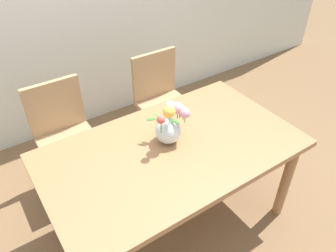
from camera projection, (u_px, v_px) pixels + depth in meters
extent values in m
plane|color=brown|center=(172.00, 220.00, 2.47)|extent=(12.00, 12.00, 0.00)
cube|color=#9E7047|center=(172.00, 150.00, 2.04)|extent=(1.60, 0.93, 0.04)
cylinder|color=#9E7047|center=(286.00, 180.00, 2.33)|extent=(0.07, 0.07, 0.69)
cylinder|color=#9E7047|center=(51.00, 199.00, 2.19)|extent=(0.07, 0.07, 0.69)
cylinder|color=#9E7047|center=(215.00, 126.00, 2.83)|extent=(0.07, 0.07, 0.69)
cube|color=tan|center=(70.00, 143.00, 2.47)|extent=(0.42, 0.42, 0.04)
cylinder|color=tan|center=(105.00, 170.00, 2.57)|extent=(0.04, 0.04, 0.44)
cylinder|color=tan|center=(61.00, 190.00, 2.41)|extent=(0.04, 0.04, 0.44)
cylinder|color=tan|center=(87.00, 146.00, 2.81)|extent=(0.04, 0.04, 0.44)
cylinder|color=tan|center=(46.00, 162.00, 2.65)|extent=(0.04, 0.04, 0.44)
cube|color=tan|center=(55.00, 107.00, 2.46)|extent=(0.42, 0.04, 0.42)
cube|color=tan|center=(166.00, 107.00, 2.86)|extent=(0.42, 0.42, 0.04)
cylinder|color=tan|center=(194.00, 132.00, 2.97)|extent=(0.04, 0.04, 0.44)
cylinder|color=tan|center=(161.00, 146.00, 2.81)|extent=(0.04, 0.04, 0.44)
cylinder|color=tan|center=(172.00, 113.00, 3.20)|extent=(0.04, 0.04, 0.44)
cylinder|color=tan|center=(140.00, 125.00, 3.04)|extent=(0.04, 0.04, 0.44)
cube|color=tan|center=(154.00, 75.00, 2.85)|extent=(0.42, 0.04, 0.42)
sphere|color=silver|center=(168.00, 131.00, 2.03)|extent=(0.17, 0.17, 0.17)
sphere|color=#EA9EBC|center=(178.00, 108.00, 1.98)|extent=(0.08, 0.08, 0.08)
cylinder|color=#478438|center=(177.00, 113.00, 2.00)|extent=(0.01, 0.01, 0.08)
sphere|color=#EFD14C|center=(169.00, 112.00, 1.90)|extent=(0.08, 0.08, 0.08)
cylinder|color=#478438|center=(169.00, 119.00, 1.93)|extent=(0.01, 0.01, 0.11)
sphere|color=white|center=(182.00, 111.00, 2.03)|extent=(0.06, 0.06, 0.06)
cylinder|color=#478438|center=(182.00, 113.00, 2.04)|extent=(0.01, 0.01, 0.04)
sphere|color=#B266C6|center=(183.00, 113.00, 1.98)|extent=(0.06, 0.06, 0.06)
cylinder|color=#478438|center=(183.00, 116.00, 2.00)|extent=(0.01, 0.01, 0.05)
sphere|color=#B266C6|center=(180.00, 110.00, 2.00)|extent=(0.05, 0.05, 0.05)
cylinder|color=#478438|center=(180.00, 114.00, 2.01)|extent=(0.01, 0.01, 0.06)
sphere|color=white|center=(171.00, 106.00, 2.00)|extent=(0.07, 0.07, 0.07)
cylinder|color=#478438|center=(170.00, 111.00, 2.02)|extent=(0.01, 0.01, 0.08)
sphere|color=#EA9EBC|center=(185.00, 113.00, 1.96)|extent=(0.06, 0.06, 0.06)
cylinder|color=#478438|center=(185.00, 118.00, 1.98)|extent=(0.01, 0.01, 0.07)
sphere|color=#E55B4C|center=(161.00, 120.00, 1.86)|extent=(0.05, 0.05, 0.05)
cylinder|color=#478438|center=(161.00, 126.00, 1.88)|extent=(0.01, 0.01, 0.10)
ellipsoid|color=#478438|center=(175.00, 122.00, 1.95)|extent=(0.05, 0.07, 0.01)
ellipsoid|color=#478438|center=(151.00, 119.00, 1.99)|extent=(0.07, 0.06, 0.03)
ellipsoid|color=#478438|center=(168.00, 112.00, 2.05)|extent=(0.06, 0.07, 0.02)
ellipsoid|color=#478438|center=(157.00, 115.00, 2.00)|extent=(0.05, 0.07, 0.02)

